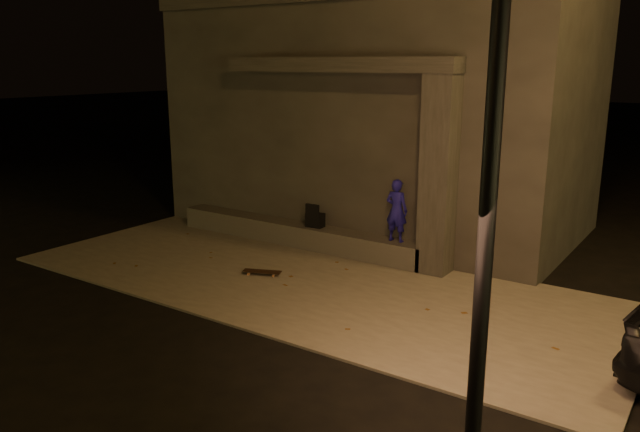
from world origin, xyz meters
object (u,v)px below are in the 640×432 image
Objects in this scene: skateboarder at (397,210)px; skateboard at (262,272)px; backpack at (315,219)px; column at (439,176)px.

skateboard is at bearing 49.76° from skateboarder.
column is at bearing -2.16° from backpack.
backpack reaches higher than skateboard.
column is 3.64m from skateboard.
column is 7.17× the size of backpack.
column is 1.11m from skateboarder.
skateboarder is 1.93m from backpack.
backpack is at bearing 0.41° from skateboarder.
column is at bearing -179.59° from skateboarder.
skateboarder is at bearing 27.07° from skateboard.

